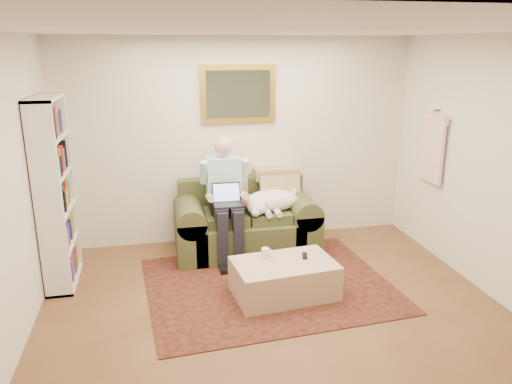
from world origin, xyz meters
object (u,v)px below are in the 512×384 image
object	(u,v)px
laptop	(227,199)
sleeping_dog	(272,201)
seated_man	(226,200)
bookshelf	(55,194)
sofa	(246,228)
coffee_mug	(265,253)
ottoman	(284,279)

from	to	relation	value
laptop	sleeping_dog	distance (m)	0.60
seated_man	bookshelf	distance (m)	1.88
laptop	bookshelf	size ratio (longest dim) A/B	0.17
seated_man	bookshelf	size ratio (longest dim) A/B	0.73
sofa	seated_man	bearing A→B (deg)	-148.55
sofa	sleeping_dog	distance (m)	0.49
coffee_mug	laptop	bearing A→B (deg)	107.12
sleeping_dog	bookshelf	xyz separation A→B (m)	(-2.41, -0.34, 0.34)
sofa	sleeping_dog	bearing A→B (deg)	-15.74
seated_man	bookshelf	bearing A→B (deg)	-171.69
laptop	bookshelf	distance (m)	1.87
ottoman	coffee_mug	xyz separation A→B (m)	(-0.16, 0.16, 0.24)
laptop	ottoman	xyz separation A→B (m)	(0.43, -1.01, -0.58)
bookshelf	sleeping_dog	bearing A→B (deg)	8.03
ottoman	seated_man	bearing A→B (deg)	111.60
coffee_mug	bookshelf	xyz separation A→B (m)	(-2.11, 0.65, 0.58)
sofa	sleeping_dog	world-z (taller)	sofa
bookshelf	coffee_mug	bearing A→B (deg)	-17.18
ottoman	bookshelf	distance (m)	2.54
sofa	ottoman	size ratio (longest dim) A/B	1.70
sofa	sleeping_dog	size ratio (longest dim) A/B	2.43
seated_man	ottoman	bearing A→B (deg)	-68.40
sofa	seated_man	size ratio (longest dim) A/B	1.19
sofa	seated_man	distance (m)	0.53
laptop	bookshelf	world-z (taller)	bookshelf
seated_man	bookshelf	world-z (taller)	bookshelf
coffee_mug	bookshelf	bearing A→B (deg)	162.82
seated_man	coffee_mug	bearing A→B (deg)	-74.06
sleeping_dog	bookshelf	distance (m)	2.46
bookshelf	seated_man	bearing A→B (deg)	8.31
sofa	coffee_mug	world-z (taller)	sofa
coffee_mug	bookshelf	size ratio (longest dim) A/B	0.05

